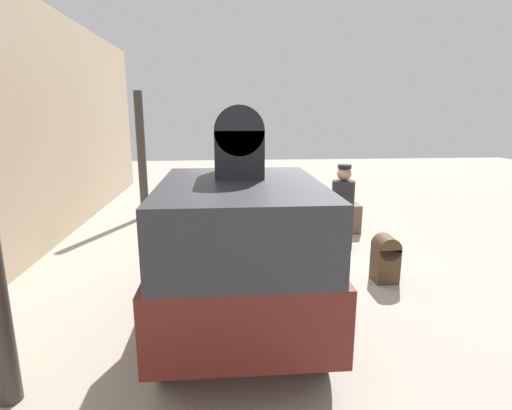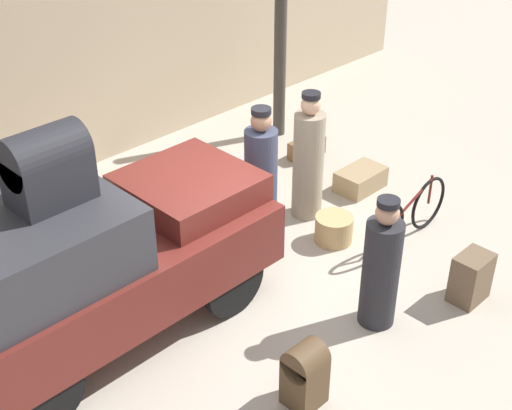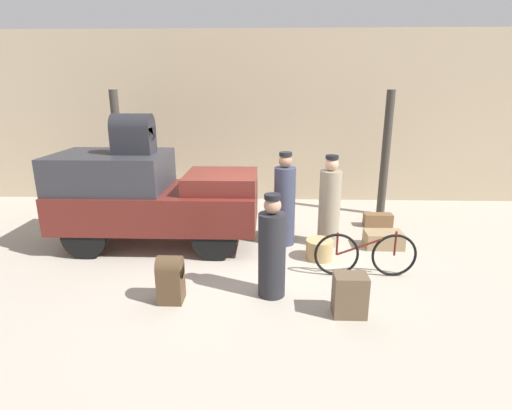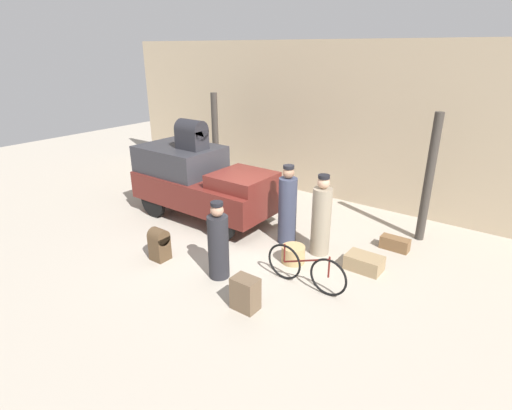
{
  "view_description": "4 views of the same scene",
  "coord_description": "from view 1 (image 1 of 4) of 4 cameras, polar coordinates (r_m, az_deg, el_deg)",
  "views": [
    {
      "loc": [
        -6.52,
        0.76,
        2.52
      ],
      "look_at": [
        0.2,
        0.2,
        0.95
      ],
      "focal_mm": 28.0,
      "sensor_mm": 36.0,
      "label": 1
    },
    {
      "loc": [
        -4.86,
        -4.88,
        5.35
      ],
      "look_at": [
        0.2,
        0.2,
        0.95
      ],
      "focal_mm": 50.0,
      "sensor_mm": 36.0,
      "label": 2
    },
    {
      "loc": [
        0.43,
        -6.94,
        3.07
      ],
      "look_at": [
        0.2,
        0.2,
        0.95
      ],
      "focal_mm": 28.0,
      "sensor_mm": 36.0,
      "label": 3
    },
    {
      "loc": [
        5.22,
        -6.58,
        4.29
      ],
      "look_at": [
        0.2,
        0.2,
        0.95
      ],
      "focal_mm": 28.0,
      "sensor_mm": 36.0,
      "label": 4
    }
  ],
  "objects": [
    {
      "name": "porter_carrying_trunk",
      "position": [
        7.46,
        -3.93,
        0.19
      ],
      "size": [
        0.42,
        0.42,
        1.87
      ],
      "color": "#33384C",
      "rests_on": "ground"
    },
    {
      "name": "wicker_basket",
      "position": [
        8.28,
        1.13,
        -3.28
      ],
      "size": [
        0.5,
        0.5,
        0.37
      ],
      "color": "tan",
      "rests_on": "ground"
    },
    {
      "name": "trunk_wicker_pale",
      "position": [
        9.81,
        -10.68,
        -1.13
      ],
      "size": [
        0.63,
        0.27,
        0.29
      ],
      "color": "brown",
      "rests_on": "ground"
    },
    {
      "name": "ground_plane",
      "position": [
        7.03,
        1.78,
        -7.9
      ],
      "size": [
        30.0,
        30.0,
        0.0
      ],
      "primitive_type": "plane",
      "color": "#A89E8E"
    },
    {
      "name": "suitcase_black_upright",
      "position": [
        8.82,
        13.4,
        -1.8
      ],
      "size": [
        0.46,
        0.33,
        0.61
      ],
      "color": "brown",
      "rests_on": "ground"
    },
    {
      "name": "station_building_facade",
      "position": [
        7.32,
        -32.14,
        9.02
      ],
      "size": [
        16.0,
        0.15,
        4.5
      ],
      "color": "tan",
      "rests_on": "ground"
    },
    {
      "name": "bicycle",
      "position": [
        8.97,
        4.97,
        -0.72
      ],
      "size": [
        1.7,
        0.04,
        0.8
      ],
      "color": "black",
      "rests_on": "ground"
    },
    {
      "name": "porter_with_bicycle",
      "position": [
        7.56,
        12.23,
        -0.95
      ],
      "size": [
        0.41,
        0.41,
        1.6
      ],
      "color": "#232328",
      "rests_on": "ground"
    },
    {
      "name": "porter_standing_middle",
      "position": [
        8.33,
        -3.84,
        1.38
      ],
      "size": [
        0.42,
        0.42,
        1.82
      ],
      "color": "gray",
      "rests_on": "ground"
    },
    {
      "name": "suitcase_tan_flat",
      "position": [
        6.4,
        18.01,
        -7.11
      ],
      "size": [
        0.36,
        0.34,
        0.72
      ],
      "color": "#4C3823",
      "rests_on": "ground"
    },
    {
      "name": "trunk_large_brown",
      "position": [
        9.54,
        -3.29,
        -1.24
      ],
      "size": [
        0.73,
        0.48,
        0.31
      ],
      "color": "#937A56",
      "rests_on": "ground"
    },
    {
      "name": "canopy_pillar_right",
      "position": [
        10.0,
        -16.02,
        6.79
      ],
      "size": [
        0.2,
        0.2,
        3.01
      ],
      "color": "#38332D",
      "rests_on": "ground"
    },
    {
      "name": "trunk_on_truck_roof",
      "position": [
        4.39,
        -2.57,
        9.15
      ],
      "size": [
        0.74,
        0.51,
        0.75
      ],
      "color": "#232328",
      "rests_on": "truck"
    },
    {
      "name": "truck",
      "position": [
        4.84,
        -2.53,
        -4.94
      ],
      "size": [
        3.89,
        1.73,
        1.85
      ],
      "color": "black",
      "rests_on": "ground"
    }
  ]
}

